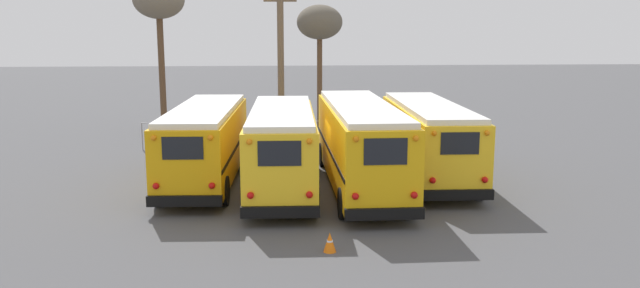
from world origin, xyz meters
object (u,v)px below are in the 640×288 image
Objects in this scene: school_bus_3 at (428,137)px; bare_tree_0 at (320,24)px; school_bus_1 at (282,146)px; traffic_cone at (330,242)px; school_bus_0 at (206,141)px; school_bus_2 at (360,142)px; utility_pole at (281,60)px; bare_tree_1 at (159,3)px.

school_bus_3 is 1.29× the size of bare_tree_0.
school_bus_1 reaches higher than traffic_cone.
school_bus_2 is (6.08, -1.33, 0.11)m from school_bus_0.
school_bus_1 is at bearing -90.55° from utility_pole.
school_bus_2 is at bearing -12.33° from school_bus_0.
school_bus_3 is 19.42m from bare_tree_1.
bare_tree_1 is at bearing 115.34° from school_bus_1.
bare_tree_0 is (5.56, 13.49, 4.69)m from school_bus_0.
bare_tree_0 reaches higher than school_bus_3.
utility_pole is 4.76m from bare_tree_0.
school_bus_0 is at bearing -179.24° from school_bus_3.
school_bus_0 is 1.00× the size of school_bus_3.
bare_tree_1 is (-10.02, 14.55, 5.81)m from school_bus_2.
school_bus_0 is 15.33m from bare_tree_0.
school_bus_0 is 1.29× the size of bare_tree_0.
school_bus_3 is 1.12× the size of utility_pole.
traffic_cone is (8.22, -21.60, -7.33)m from bare_tree_1.
bare_tree_1 is (-7.09, 3.34, 3.17)m from utility_pole.
school_bus_2 is at bearing -88.01° from bare_tree_0.
school_bus_3 is (6.08, 1.65, -0.03)m from school_bus_1.
utility_pole is 15.35× the size of traffic_cone.
school_bus_3 reaches higher than school_bus_0.
bare_tree_1 is at bearing 134.92° from school_bus_3.
school_bus_3 is at bearing -45.08° from bare_tree_1.
traffic_cone is (-1.29, -21.87, -6.09)m from bare_tree_0.
school_bus_1 is 1.10× the size of utility_pole.
utility_pole is 8.46m from bare_tree_1.
bare_tree_1 is 15.82× the size of traffic_cone.
school_bus_1 is 15.93m from bare_tree_0.
school_bus_2 is (3.04, 0.20, 0.08)m from school_bus_1.
school_bus_2 is 18.60m from bare_tree_1.
school_bus_1 is 1.06× the size of bare_tree_1.
school_bus_1 is 7.11m from traffic_cone.
school_bus_2 is at bearing 75.62° from traffic_cone.
bare_tree_0 is (-3.56, 13.37, 4.68)m from school_bus_3.
school_bus_3 is 11.77m from utility_pole.
utility_pole is at bearing 93.53° from traffic_cone.
bare_tree_1 reaches higher than school_bus_2.
school_bus_2 is 1.11× the size of school_bus_3.
utility_pole is 0.97× the size of bare_tree_1.
traffic_cone is at bearing -79.79° from school_bus_1.
school_bus_1 is 0.88× the size of school_bus_2.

